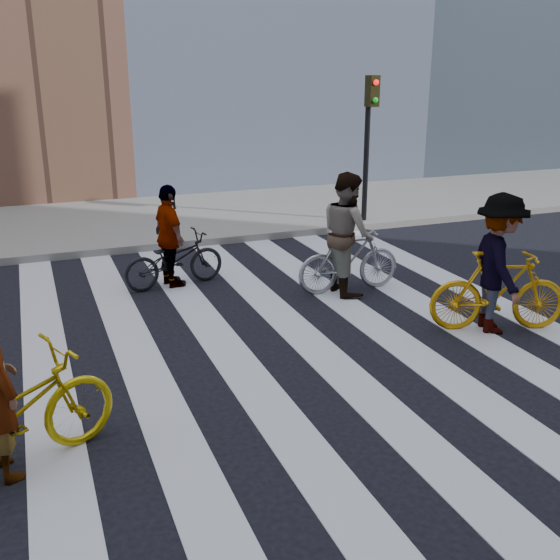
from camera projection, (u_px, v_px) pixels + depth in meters
ground at (264, 341)px, 8.76m from camera, size 100.00×100.00×0.00m
sidewalk_far at (155, 220)px, 15.38m from camera, size 100.00×5.00×0.15m
zebra_crosswalk at (264, 341)px, 8.76m from camera, size 8.25×10.00×0.01m
traffic_signal at (369, 125)px, 14.28m from camera, size 0.22×0.42×3.33m
bike_yellow_left at (5, 418)px, 5.77m from camera, size 2.20×1.50×1.10m
bike_silver_mid at (349, 260)px, 10.55m from camera, size 1.76×0.54×1.05m
bike_yellow_right at (498, 291)px, 8.97m from camera, size 1.95×1.14×1.13m
bike_dark_rear at (174, 260)px, 10.83m from camera, size 1.80×0.89×0.91m
rider_mid at (347, 233)px, 10.39m from camera, size 0.76×0.97×1.95m
rider_right at (498, 264)px, 8.83m from camera, size 1.09×1.41×1.92m
rider_rear at (170, 237)px, 10.69m from camera, size 0.58×1.06×1.71m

